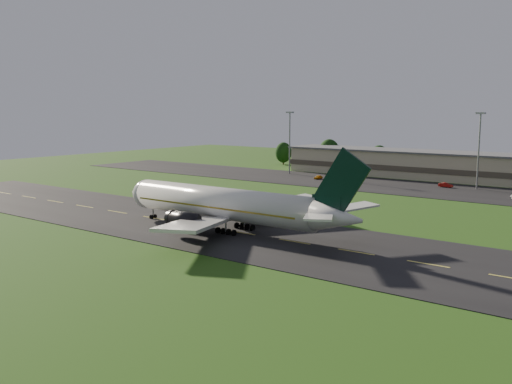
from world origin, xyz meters
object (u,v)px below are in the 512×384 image
Objects in this scene: airliner at (226,205)px; light_mast_west at (290,135)px; service_vehicle_a at (318,177)px; light_mast_centre at (479,141)px; service_vehicle_b at (446,185)px; terminal at (499,170)px.

light_mast_west is (-40.51, 79.99, 8.08)m from airliner.
light_mast_centre is at bearing 7.74° from service_vehicle_a.
service_vehicle_b is at bearing -168.38° from light_mast_centre.
light_mast_west is (-61.40, -16.18, 8.75)m from terminal.
light_mast_centre is (19.49, 79.99, 8.08)m from airliner.
airliner is at bearing -103.69° from light_mast_centre.
airliner is 14.96× the size of service_vehicle_a.
airliner is 90.02m from light_mast_west.
terminal is at bearing 76.94° from airliner.
terminal reaches higher than service_vehicle_a.
airliner is 2.52× the size of light_mast_west.
service_vehicle_a is at bearing -153.53° from terminal.
light_mast_west is 1.00× the size of light_mast_centre.
light_mast_west is 20.55m from service_vehicle_a.
light_mast_west reaches higher than service_vehicle_b.
terminal is 20.25m from service_vehicle_b.
service_vehicle_b is (-9.13, -17.77, -3.27)m from terminal.
light_mast_west is at bearing 154.86° from service_vehicle_a.
service_vehicle_a is 37.45m from service_vehicle_b.
airliner reaches higher than service_vehicle_a.
terminal is 7.13× the size of light_mast_west.
light_mast_centre reaches higher than service_vehicle_a.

